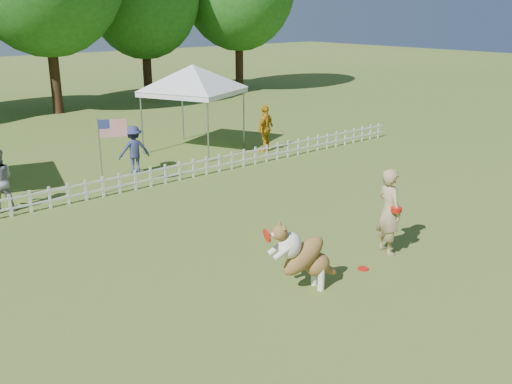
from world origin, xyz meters
TOP-DOWN VIEW (x-y plane):
  - ground at (0.00, 0.00)m, footprint 120.00×120.00m
  - picket_fence at (0.00, 7.00)m, footprint 22.00×0.08m
  - handler at (1.73, -0.42)m, footprint 0.64×0.79m
  - dog at (-0.85, -0.53)m, footprint 1.43×0.80m
  - frisbee_on_turf at (0.70, -0.66)m, footprint 0.27×0.27m
  - canopy_tent_right at (3.87, 10.06)m, footprint 3.92×3.92m
  - flag_pole at (-1.11, 7.31)m, footprint 0.80×0.38m
  - spectator_b at (0.61, 8.63)m, footprint 1.08×0.76m
  - spectator_c at (5.73, 8.22)m, footprint 1.08×0.74m
  - tree_right at (9.00, 22.50)m, footprint 6.20×6.20m

SIDE VIEW (x-z plane):
  - ground at x=0.00m, z-range 0.00..0.00m
  - frisbee_on_turf at x=0.70m, z-range 0.00..0.02m
  - picket_fence at x=0.00m, z-range 0.00..0.60m
  - dog at x=-0.85m, z-range 0.00..1.40m
  - spectator_b at x=0.61m, z-range 0.00..1.52m
  - spectator_c at x=5.73m, z-range 0.00..1.70m
  - handler at x=1.73m, z-range 0.00..1.86m
  - flag_pole at x=-1.11m, z-range 0.00..2.15m
  - canopy_tent_right at x=3.87m, z-range 0.00..3.05m
  - tree_right at x=9.00m, z-range 0.00..10.40m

